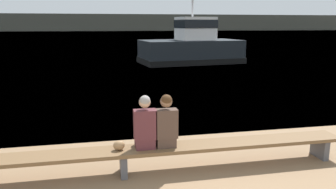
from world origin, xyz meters
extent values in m
plane|color=#386084|center=(0.00, 125.01, 0.00)|extent=(240.00, 240.00, 0.00)
cube|color=#4C4C42|center=(0.00, 142.72, 3.43)|extent=(600.00, 12.00, 6.86)
cube|color=brown|center=(-0.75, 3.14, 0.45)|extent=(8.85, 0.56, 0.07)
cube|color=#515156|center=(3.38, 3.14, 0.21)|extent=(0.12, 0.47, 0.42)
cube|color=#515156|center=(-0.75, 3.14, 0.21)|extent=(0.12, 0.47, 0.42)
cube|color=#56282D|center=(-0.33, 3.20, 0.58)|extent=(0.36, 0.35, 0.19)
cube|color=#56282D|center=(-0.33, 3.12, 0.96)|extent=(0.41, 0.22, 0.56)
sphere|color=tan|center=(-0.33, 3.12, 1.38)|extent=(0.21, 0.21, 0.21)
sphere|color=gray|center=(-0.33, 3.10, 1.41)|extent=(0.20, 0.20, 0.20)
cube|color=#4C382D|center=(0.07, 3.20, 0.58)|extent=(0.36, 0.35, 0.19)
cube|color=#4C382D|center=(0.07, 3.12, 0.95)|extent=(0.41, 0.22, 0.55)
sphere|color=#846047|center=(0.07, 3.12, 1.38)|extent=(0.23, 0.23, 0.23)
sphere|color=#472D19|center=(0.07, 3.10, 1.40)|extent=(0.21, 0.21, 0.21)
ellipsoid|color=#9E754C|center=(-0.81, 3.15, 0.58)|extent=(0.21, 0.16, 0.18)
cube|color=black|center=(5.32, 20.44, 0.82)|extent=(7.42, 4.40, 1.64)
cube|color=black|center=(5.32, 20.44, 0.20)|extent=(7.58, 4.55, 0.39)
cube|color=silver|center=(5.67, 20.49, 2.45)|extent=(2.71, 2.41, 1.62)
cube|color=black|center=(5.67, 20.49, 2.77)|extent=(2.77, 2.49, 0.58)
cylinder|color=#B2B2B7|center=(5.42, 20.46, 4.30)|extent=(0.14, 0.14, 2.08)
camera|label=1|loc=(-1.07, -2.60, 2.76)|focal=35.00mm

